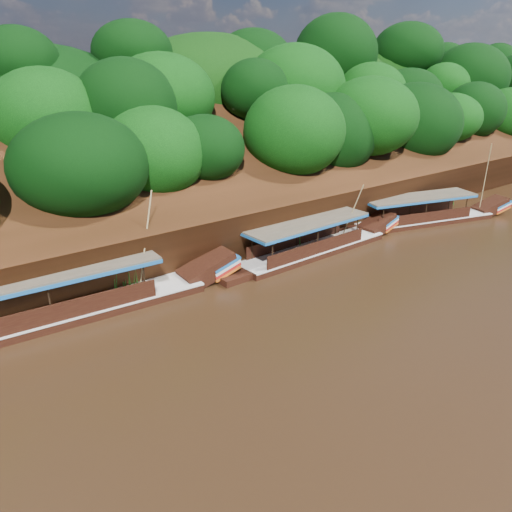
{
  "coord_description": "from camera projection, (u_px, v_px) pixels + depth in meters",
  "views": [
    {
      "loc": [
        -21.12,
        -15.0,
        12.48
      ],
      "look_at": [
        -4.45,
        7.0,
        1.41
      ],
      "focal_mm": 35.0,
      "sensor_mm": 36.0,
      "label": 1
    }
  ],
  "objects": [
    {
      "name": "ground",
      "position": [
        396.0,
        299.0,
        27.58
      ],
      "size": [
        160.0,
        160.0,
        0.0
      ],
      "primitive_type": "plane",
      "color": "black",
      "rests_on": "ground"
    },
    {
      "name": "riverbank",
      "position": [
        188.0,
        186.0,
        43.68
      ],
      "size": [
        120.0,
        30.06,
        19.4
      ],
      "color": "black",
      "rests_on": "ground"
    },
    {
      "name": "boat_0",
      "position": [
        432.0,
        216.0,
        40.17
      ],
      "size": [
        14.27,
        5.69,
        6.65
      ],
      "rotation": [
        0.0,
        0.0,
        -0.27
      ],
      "color": "black",
      "rests_on": "ground"
    },
    {
      "name": "boat_1",
      "position": [
        322.0,
        244.0,
        34.18
      ],
      "size": [
        14.14,
        2.78,
        4.97
      ],
      "rotation": [
        0.0,
        0.0,
        0.03
      ],
      "color": "black",
      "rests_on": "ground"
    },
    {
      "name": "boat_2",
      "position": [
        84.0,
        303.0,
        25.84
      ],
      "size": [
        17.38,
        3.38,
        6.5
      ],
      "rotation": [
        0.0,
        0.0,
        -0.05
      ],
      "color": "black",
      "rests_on": "ground"
    },
    {
      "name": "reeds",
      "position": [
        247.0,
        248.0,
        32.41
      ],
      "size": [
        49.09,
        2.51,
        2.01
      ],
      "color": "#215E17",
      "rests_on": "ground"
    }
  ]
}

